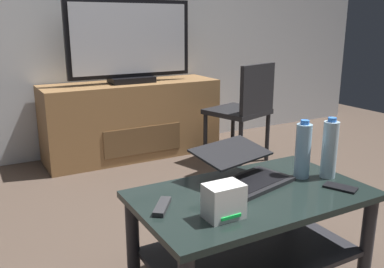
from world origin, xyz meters
The scene contains 10 objects.
coffee_table centered at (0.04, -0.09, 0.31)m, with size 1.03×0.61×0.45m.
media_cabinet centered at (0.28, 1.98, 0.33)m, with size 1.54×0.49×0.66m.
television centered at (0.28, 1.95, 1.00)m, with size 1.09×0.20×0.69m.
dining_chair centered at (1.03, 1.32, 0.49)m, with size 0.55×0.55×0.85m.
laptop centered at (0.08, 0.04, 0.51)m, with size 0.44×0.43×0.15m.
router_box centered at (-0.20, -0.23, 0.52)m, with size 0.15×0.11×0.14m.
water_bottle_near centered at (0.36, -0.05, 0.59)m, with size 0.07×0.07×0.28m.
water_bottle_far centered at (0.47, -0.11, 0.59)m, with size 0.07×0.07×0.29m.
cell_phone centered at (0.41, -0.24, 0.46)m, with size 0.07×0.14×0.01m, color black.
tv_remote centered at (-0.38, -0.04, 0.46)m, with size 0.04×0.16×0.02m, color #2D2D30.
Camera 1 is at (-1.01, -1.43, 1.17)m, focal length 38.76 mm.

